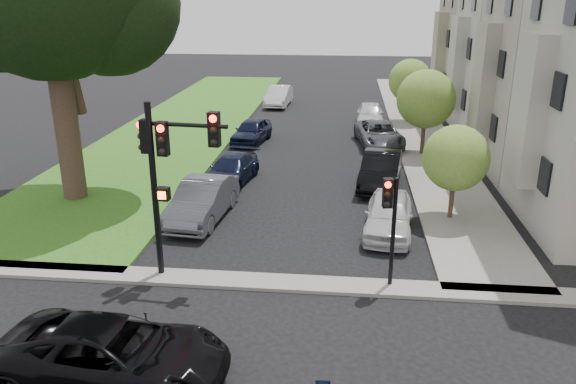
# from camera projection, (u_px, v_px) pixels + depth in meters

# --- Properties ---
(ground) EXTENTS (140.00, 140.00, 0.00)m
(ground) POSITION_uv_depth(u_px,v_px,m) (269.00, 319.00, 15.61)
(ground) COLOR black
(ground) RESTS_ON ground
(grass_strip) EXTENTS (8.00, 44.00, 0.12)m
(grass_strip) POSITION_uv_depth(u_px,v_px,m) (188.00, 123.00, 38.96)
(grass_strip) COLOR #2B5B14
(grass_strip) RESTS_ON ground
(sidewalk_right) EXTENTS (3.50, 44.00, 0.12)m
(sidewalk_right) POSITION_uv_depth(u_px,v_px,m) (418.00, 128.00, 37.42)
(sidewalk_right) COLOR gray
(sidewalk_right) RESTS_ON ground
(sidewalk_cross) EXTENTS (60.00, 1.00, 0.12)m
(sidewalk_cross) POSITION_uv_depth(u_px,v_px,m) (278.00, 283.00, 17.47)
(sidewalk_cross) COLOR gray
(sidewalk_cross) RESTS_ON ground
(house_b) EXTENTS (7.70, 7.55, 15.97)m
(house_b) POSITION_uv_depth(u_px,v_px,m) (572.00, 29.00, 26.59)
(house_b) COLOR gray
(house_b) RESTS_ON ground
(house_c) EXTENTS (7.70, 7.55, 15.97)m
(house_c) POSITION_uv_depth(u_px,v_px,m) (525.00, 22.00, 33.62)
(house_c) COLOR #A7A7A7
(house_c) RESTS_ON ground
(house_d) EXTENTS (7.70, 7.55, 15.97)m
(house_d) POSITION_uv_depth(u_px,v_px,m) (495.00, 17.00, 40.65)
(house_d) COLOR #9A988E
(house_d) RESTS_ON ground
(small_tree_a) EXTENTS (2.57, 2.57, 3.86)m
(small_tree_a) POSITION_uv_depth(u_px,v_px,m) (456.00, 158.00, 21.61)
(small_tree_a) COLOR #2D231D
(small_tree_a) RESTS_ON ground
(small_tree_b) EXTENTS (3.17, 3.17, 4.75)m
(small_tree_b) POSITION_uv_depth(u_px,v_px,m) (426.00, 99.00, 30.28)
(small_tree_b) COLOR #2D231D
(small_tree_b) RESTS_ON ground
(small_tree_c) EXTENTS (2.93, 2.93, 4.39)m
(small_tree_c) POSITION_uv_depth(u_px,v_px,m) (410.00, 81.00, 38.12)
(small_tree_c) COLOR #2D231D
(small_tree_c) RESTS_ON ground
(traffic_signal_main) EXTENTS (2.74, 0.71, 5.61)m
(traffic_signal_main) POSITION_uv_depth(u_px,v_px,m) (167.00, 160.00, 16.74)
(traffic_signal_main) COLOR black
(traffic_signal_main) RESTS_ON ground
(traffic_signal_secondary) EXTENTS (0.46, 0.37, 3.55)m
(traffic_signal_secondary) POSITION_uv_depth(u_px,v_px,m) (390.00, 213.00, 16.51)
(traffic_signal_secondary) COLOR black
(traffic_signal_secondary) RESTS_ON ground
(car_cross_near) EXTENTS (5.54, 2.82, 1.50)m
(car_cross_near) POSITION_uv_depth(u_px,v_px,m) (113.00, 354.00, 12.89)
(car_cross_near) COLOR black
(car_cross_near) RESTS_ON ground
(car_parked_0) EXTENTS (2.20, 4.47, 1.47)m
(car_parked_0) POSITION_uv_depth(u_px,v_px,m) (389.00, 215.00, 21.02)
(car_parked_0) COLOR silver
(car_parked_0) RESTS_ON ground
(car_parked_1) EXTENTS (2.37, 5.03, 1.60)m
(car_parked_1) POSITION_uv_depth(u_px,v_px,m) (381.00, 170.00, 26.10)
(car_parked_1) COLOR black
(car_parked_1) RESTS_ON ground
(car_parked_2) EXTENTS (3.06, 5.41, 1.43)m
(car_parked_2) POSITION_uv_depth(u_px,v_px,m) (379.00, 134.00, 33.06)
(car_parked_2) COLOR #3F4247
(car_parked_2) RESTS_ON ground
(car_parked_3) EXTENTS (1.89, 4.47, 1.51)m
(car_parked_3) POSITION_uv_depth(u_px,v_px,m) (370.00, 114.00, 38.28)
(car_parked_3) COLOR silver
(car_parked_3) RESTS_ON ground
(car_parked_5) EXTENTS (2.14, 4.99, 1.60)m
(car_parked_5) POSITION_uv_depth(u_px,v_px,m) (202.00, 200.00, 22.26)
(car_parked_5) COLOR #3F4247
(car_parked_5) RESTS_ON ground
(car_parked_6) EXTENTS (2.45, 4.66, 1.29)m
(car_parked_6) POSITION_uv_depth(u_px,v_px,m) (231.00, 170.00, 26.65)
(car_parked_6) COLOR black
(car_parked_6) RESTS_ON ground
(car_parked_7) EXTENTS (2.28, 4.40, 1.43)m
(car_parked_7) POSITION_uv_depth(u_px,v_px,m) (252.00, 131.00, 33.81)
(car_parked_7) COLOR black
(car_parked_7) RESTS_ON ground
(car_parked_9) EXTENTS (1.88, 4.79, 1.55)m
(car_parked_9) POSITION_uv_depth(u_px,v_px,m) (279.00, 96.00, 44.84)
(car_parked_9) COLOR silver
(car_parked_9) RESTS_ON ground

